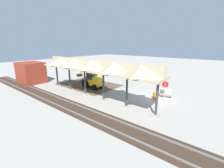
# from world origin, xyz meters

# --- Properties ---
(ground_plane) EXTENTS (120.00, 120.00, 0.00)m
(ground_plane) POSITION_xyz_m (0.00, 0.00, 0.00)
(ground_plane) COLOR #9E998E
(dirt_work_zone) EXTENTS (9.93, 7.00, 0.01)m
(dirt_work_zone) POSITION_xyz_m (11.33, 0.90, 0.00)
(dirt_work_zone) COLOR brown
(dirt_work_zone) RESTS_ON ground
(platform_canopy) EXTENTS (17.93, 3.20, 4.90)m
(platform_canopy) POSITION_xyz_m (6.09, 4.78, 4.16)
(platform_canopy) COLOR #9E998E
(platform_canopy) RESTS_ON ground
(rail_tracks) EXTENTS (60.00, 2.58, 0.15)m
(rail_tracks) POSITION_xyz_m (0.00, 8.56, 0.03)
(rail_tracks) COLOR slate
(rail_tracks) RESTS_ON ground
(stop_sign) EXTENTS (0.74, 0.24, 2.39)m
(stop_sign) POSITION_xyz_m (-1.31, 0.02, 1.72)
(stop_sign) COLOR gray
(stop_sign) RESTS_ON ground
(backhoe) EXTENTS (5.04, 1.73, 2.82)m
(backhoe) POSITION_xyz_m (9.50, 1.81, 1.27)
(backhoe) COLOR yellow
(backhoe) RESTS_ON ground
(dirt_mound) EXTENTS (5.16, 5.16, 2.38)m
(dirt_mound) POSITION_xyz_m (13.29, -0.01, 0.00)
(dirt_mound) COLOR brown
(dirt_mound) RESTS_ON ground
(concrete_pipe) EXTENTS (1.70, 1.41, 1.07)m
(concrete_pipe) POSITION_xyz_m (-1.02, -1.41, 0.53)
(concrete_pipe) COLOR #9E9384
(concrete_pipe) RESTS_ON ground
(brick_utility_building) EXTENTS (4.54, 3.57, 3.62)m
(brick_utility_building) POSITION_xyz_m (20.45, 6.25, 1.81)
(brick_utility_building) COLOR maroon
(brick_utility_building) RESTS_ON ground
(traffic_barrel) EXTENTS (0.56, 0.56, 0.90)m
(traffic_barrel) POSITION_xyz_m (-0.31, 0.40, 0.45)
(traffic_barrel) COLOR orange
(traffic_barrel) RESTS_ON ground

